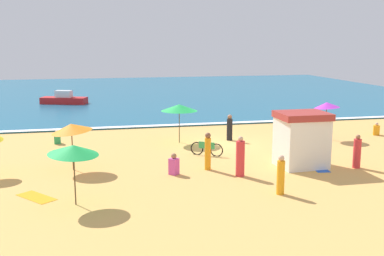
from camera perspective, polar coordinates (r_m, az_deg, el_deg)
The scene contains 22 objects.
ground_plane at distance 27.95m, azimuth 3.86°, elevation -1.91°, with size 60.00×60.00×0.00m, color #E0A856.
ocean_water at distance 55.04m, azimuth -4.37°, elevation 4.32°, with size 60.00×44.00×0.10m, color #196084.
wave_breaker_foam at distance 33.90m, azimuth 0.87°, elevation 0.51°, with size 57.00×0.70×0.01m, color white.
lifeguard_cabana at distance 23.23m, azimuth 13.15°, elevation -1.32°, with size 2.35×1.99×2.67m.
beach_umbrella_0 at distance 29.97m, azimuth 16.04°, elevation 2.68°, with size 2.17×2.17×2.37m.
beach_umbrella_4 at distance 27.82m, azimuth -1.56°, elevation 2.48°, with size 3.06×3.06×2.32m.
beach_umbrella_5 at distance 22.60m, azimuth -14.42°, elevation 0.02°, with size 2.16×2.13×2.32m.
beach_umbrella_6 at distance 17.72m, azimuth -14.20°, elevation -2.59°, with size 2.64×2.64×2.35m.
parked_bicycle at distance 25.01m, azimuth 1.79°, elevation -2.49°, with size 1.56×1.05×0.76m.
beachgoer_0 at distance 19.02m, azimuth 10.71°, elevation -5.72°, with size 0.33×0.33×1.60m.
beachgoer_1 at distance 22.18m, azimuth 1.93°, elevation -2.86°, with size 0.35×0.35×1.79m.
beachgoer_2 at distance 21.25m, azimuth 5.88°, elevation -3.61°, with size 0.56×0.56×1.83m.
beachgoer_3 at distance 32.63m, azimuth 21.46°, elevation -0.18°, with size 0.51×0.51×0.83m.
beachgoer_5 at distance 21.51m, azimuth -2.21°, elevation -4.50°, with size 0.52×0.52×0.99m.
beachgoer_6 at distance 29.86m, azimuth 11.66°, elevation 0.36°, with size 0.47×0.47×1.80m.
beachgoer_7 at distance 23.85m, azimuth 19.39°, elevation -2.82°, with size 0.48×0.48×1.63m.
beachgoer_9 at distance 28.97m, azimuth -16.03°, elevation -1.15°, with size 0.40×0.40×0.81m.
beachgoer_10 at distance 28.79m, azimuth 4.58°, elevation -0.02°, with size 0.44×0.44×1.59m.
beach_towel_0 at distance 23.21m, azimuth 15.33°, elevation -4.87°, with size 0.76×1.13×0.01m.
beach_towel_1 at distance 19.52m, azimuth -18.35°, elevation -7.97°, with size 1.69×1.85×0.01m.
beach_towel_2 at distance 32.25m, azimuth 11.27°, elevation -0.39°, with size 1.63×1.59×0.01m.
small_boat_0 at distance 46.36m, azimuth -15.27°, elevation 3.38°, with size 4.50×2.74×1.25m.
Camera 1 is at (-7.73, -26.17, 6.04)m, focal length 43.96 mm.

